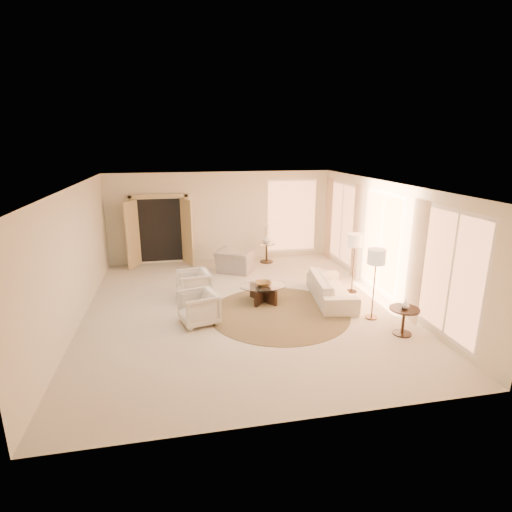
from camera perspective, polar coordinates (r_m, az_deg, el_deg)
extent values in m
cube|color=beige|center=(9.32, -1.95, -7.38)|extent=(7.00, 8.00, 0.02)
cube|color=white|center=(8.60, -2.12, 10.07)|extent=(7.00, 8.00, 0.02)
cube|color=beige|center=(12.73, -4.97, 5.60)|extent=(7.00, 0.04, 2.80)
cube|color=beige|center=(5.18, 5.29, -10.29)|extent=(7.00, 0.04, 2.80)
cube|color=beige|center=(9.01, -24.58, -0.20)|extent=(0.04, 8.00, 2.80)
cube|color=beige|center=(10.01, 18.16, 1.99)|extent=(0.04, 8.00, 2.80)
cube|color=tan|center=(12.62, -13.50, 3.64)|extent=(1.80, 0.12, 2.16)
cube|color=tan|center=(12.43, -17.21, 2.94)|extent=(0.35, 0.66, 2.00)
cube|color=tan|center=(12.36, -9.81, 3.36)|extent=(0.35, 0.66, 2.00)
cylinder|color=#3D2F1A|center=(9.03, 3.33, -8.09)|extent=(3.92, 3.92, 0.01)
imported|color=beige|center=(9.78, 10.68, -4.55)|extent=(1.07, 2.15, 0.60)
imported|color=beige|center=(9.79, -8.93, -3.93)|extent=(0.79, 0.83, 0.76)
imported|color=beige|center=(8.48, -8.22, -7.13)|extent=(0.85, 0.88, 0.76)
imported|color=#9C958E|center=(11.64, -3.03, -0.22)|extent=(1.20, 1.06, 0.88)
cube|color=black|center=(9.56, 1.03, -5.48)|extent=(0.53, 0.75, 0.38)
cube|color=black|center=(9.56, 1.03, -5.48)|extent=(0.56, 0.72, 0.38)
cylinder|color=white|center=(9.48, 1.04, -4.26)|extent=(1.16, 1.16, 0.02)
cylinder|color=black|center=(8.60, 20.13, -10.34)|extent=(0.37, 0.37, 0.03)
cylinder|color=black|center=(8.49, 20.29, -8.79)|extent=(0.05, 0.05, 0.52)
cylinder|color=black|center=(8.39, 20.47, -7.12)|extent=(0.58, 0.58, 0.03)
cylinder|color=#31271B|center=(12.69, 1.51, -0.80)|extent=(0.42, 0.42, 0.03)
cylinder|color=#31271B|center=(12.61, 1.52, 0.47)|extent=(0.06, 0.06, 0.60)
cylinder|color=white|center=(12.53, 1.53, 1.82)|extent=(0.54, 0.54, 0.03)
cylinder|color=#31271B|center=(10.52, 13.49, -4.90)|extent=(0.26, 0.26, 0.03)
cylinder|color=#31271B|center=(10.31, 13.72, -1.64)|extent=(0.03, 0.03, 1.28)
cylinder|color=beige|center=(10.13, 13.98, 2.21)|extent=(0.37, 0.37, 0.31)
cylinder|color=#31271B|center=(9.13, 16.14, -8.41)|extent=(0.26, 0.26, 0.03)
cylinder|color=#31271B|center=(8.89, 16.46, -4.62)|extent=(0.03, 0.03, 1.31)
cylinder|color=beige|center=(8.66, 16.84, -0.08)|extent=(0.38, 0.38, 0.32)
imported|color=brown|center=(9.46, 1.04, -3.95)|extent=(0.38, 0.38, 0.09)
imported|color=white|center=(8.35, 20.53, -6.53)|extent=(0.21, 0.21, 0.17)
imported|color=white|center=(12.50, 1.53, 2.44)|extent=(0.26, 0.26, 0.26)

